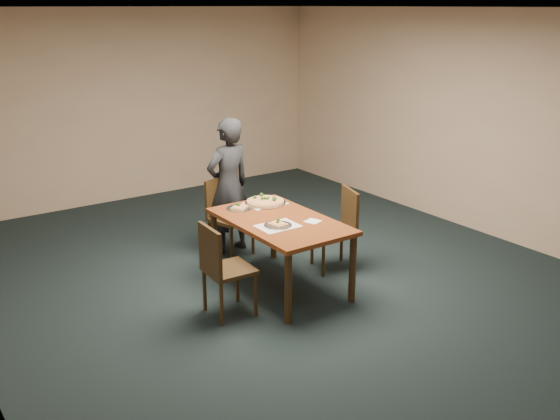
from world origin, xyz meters
TOP-DOWN VIEW (x-y plane):
  - ground at (0.00, 0.00)m, footprint 8.00×8.00m
  - room_shell at (0.00, 0.00)m, footprint 8.00×8.00m
  - dining_table at (-0.11, 0.08)m, footprint 0.90×1.50m
  - chair_far at (-0.10, 1.21)m, footprint 0.52×0.52m
  - chair_left at (-0.92, -0.12)m, footprint 0.44×0.44m
  - chair_right at (0.72, 0.12)m, footprint 0.53×0.53m
  - diner at (-0.02, 1.28)m, footprint 0.63×0.46m
  - placemat_main at (0.06, 0.61)m, footprint 0.42×0.32m
  - placemat_near at (-0.25, -0.07)m, footprint 0.40×0.30m
  - pizza_pan at (0.06, 0.61)m, footprint 0.45×0.45m
  - slice_plate_near at (-0.25, -0.07)m, footprint 0.28×0.28m
  - slice_plate_far at (-0.27, 0.61)m, footprint 0.28×0.28m
  - napkin at (0.12, -0.16)m, footprint 0.18×0.18m

SIDE VIEW (x-z plane):
  - ground at x=0.00m, z-range 0.00..0.00m
  - chair_far at x=-0.10m, z-range 0.06..0.97m
  - chair_left at x=-0.92m, z-range 0.06..0.97m
  - chair_right at x=0.72m, z-range 0.06..0.97m
  - dining_table at x=-0.11m, z-range 0.28..1.03m
  - placemat_main at x=0.06m, z-range 0.75..0.75m
  - placemat_near at x=-0.25m, z-range 0.75..0.75m
  - napkin at x=0.12m, z-range 0.75..0.76m
  - slice_plate_far at x=-0.27m, z-range 0.73..0.79m
  - slice_plate_near at x=-0.25m, z-range 0.73..0.79m
  - pizza_pan at x=0.06m, z-range 0.74..0.81m
  - diner at x=-0.02m, z-range 0.00..1.61m
  - room_shell at x=0.00m, z-range -2.26..5.74m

